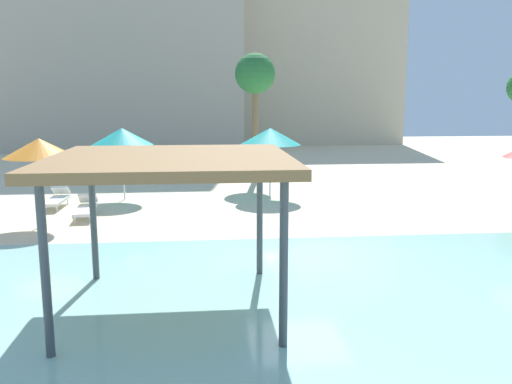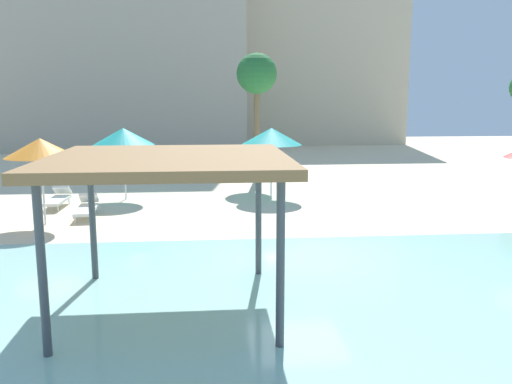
{
  "view_description": "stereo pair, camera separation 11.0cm",
  "coord_description": "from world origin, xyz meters",
  "px_view_note": "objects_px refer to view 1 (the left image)",
  "views": [
    {
      "loc": [
        -2.38,
        -13.17,
        4.01
      ],
      "look_at": [
        -0.89,
        2.0,
        1.3
      ],
      "focal_mm": 37.68,
      "sensor_mm": 36.0,
      "label": 1
    },
    {
      "loc": [
        -2.27,
        -13.18,
        4.01
      ],
      "look_at": [
        -0.89,
        2.0,
        1.3
      ],
      "focal_mm": 37.68,
      "sensor_mm": 36.0,
      "label": 2
    }
  ],
  "objects_px": {
    "beach_umbrella_orange_0": "(39,148)",
    "lounge_chair_1": "(57,198)",
    "beach_umbrella_teal_2": "(122,137)",
    "lounge_chair_0": "(86,207)",
    "beach_umbrella_teal_3": "(270,136)",
    "shade_pavilion": "(171,165)",
    "palm_tree_1": "(255,77)"
  },
  "relations": [
    {
      "from": "beach_umbrella_orange_0",
      "to": "lounge_chair_1",
      "type": "height_order",
      "value": "beach_umbrella_orange_0"
    },
    {
      "from": "beach_umbrella_teal_2",
      "to": "lounge_chair_1",
      "type": "height_order",
      "value": "beach_umbrella_teal_2"
    },
    {
      "from": "lounge_chair_0",
      "to": "beach_umbrella_orange_0",
      "type": "bearing_deg",
      "value": -50.22
    },
    {
      "from": "beach_umbrella_teal_3",
      "to": "shade_pavilion",
      "type": "bearing_deg",
      "value": -105.92
    },
    {
      "from": "beach_umbrella_teal_3",
      "to": "lounge_chair_0",
      "type": "xyz_separation_m",
      "value": [
        -6.64,
        -2.98,
        -2.13
      ]
    },
    {
      "from": "beach_umbrella_teal_2",
      "to": "beach_umbrella_teal_3",
      "type": "xyz_separation_m",
      "value": [
        5.8,
        -0.14,
        -0.02
      ]
    },
    {
      "from": "palm_tree_1",
      "to": "beach_umbrella_teal_2",
      "type": "bearing_deg",
      "value": -143.33
    },
    {
      "from": "shade_pavilion",
      "to": "lounge_chair_1",
      "type": "bearing_deg",
      "value": 115.37
    },
    {
      "from": "beach_umbrella_teal_2",
      "to": "lounge_chair_1",
      "type": "distance_m",
      "value": 3.4
    },
    {
      "from": "beach_umbrella_teal_2",
      "to": "lounge_chair_0",
      "type": "bearing_deg",
      "value": -105.06
    },
    {
      "from": "shade_pavilion",
      "to": "beach_umbrella_orange_0",
      "type": "distance_m",
      "value": 8.61
    },
    {
      "from": "beach_umbrella_teal_2",
      "to": "beach_umbrella_teal_3",
      "type": "height_order",
      "value": "beach_umbrella_teal_2"
    },
    {
      "from": "shade_pavilion",
      "to": "palm_tree_1",
      "type": "relative_size",
      "value": 0.72
    },
    {
      "from": "beach_umbrella_orange_0",
      "to": "palm_tree_1",
      "type": "bearing_deg",
      "value": 47.92
    },
    {
      "from": "lounge_chair_0",
      "to": "lounge_chair_1",
      "type": "relative_size",
      "value": 1.01
    },
    {
      "from": "beach_umbrella_orange_0",
      "to": "lounge_chair_1",
      "type": "bearing_deg",
      "value": 96.84
    },
    {
      "from": "shade_pavilion",
      "to": "palm_tree_1",
      "type": "xyz_separation_m",
      "value": [
        3.05,
        15.68,
        2.17
      ]
    },
    {
      "from": "beach_umbrella_orange_0",
      "to": "lounge_chair_0",
      "type": "distance_m",
      "value": 2.59
    },
    {
      "from": "beach_umbrella_teal_3",
      "to": "beach_umbrella_teal_2",
      "type": "bearing_deg",
      "value": 178.61
    },
    {
      "from": "shade_pavilion",
      "to": "lounge_chair_0",
      "type": "height_order",
      "value": "shade_pavilion"
    },
    {
      "from": "beach_umbrella_teal_3",
      "to": "beach_umbrella_orange_0",
      "type": "bearing_deg",
      "value": -152.48
    },
    {
      "from": "beach_umbrella_teal_2",
      "to": "lounge_chair_1",
      "type": "xyz_separation_m",
      "value": [
        -2.26,
        -1.34,
        -2.15
      ]
    },
    {
      "from": "shade_pavilion",
      "to": "beach_umbrella_teal_2",
      "type": "xyz_separation_m",
      "value": [
        -2.56,
        11.51,
        -0.29
      ]
    },
    {
      "from": "lounge_chair_0",
      "to": "palm_tree_1",
      "type": "xyz_separation_m",
      "value": [
        6.45,
        7.3,
        4.61
      ]
    },
    {
      "from": "shade_pavilion",
      "to": "lounge_chair_0",
      "type": "xyz_separation_m",
      "value": [
        -3.4,
        8.38,
        -2.44
      ]
    },
    {
      "from": "beach_umbrella_teal_2",
      "to": "beach_umbrella_teal_3",
      "type": "distance_m",
      "value": 5.8
    },
    {
      "from": "beach_umbrella_teal_2",
      "to": "palm_tree_1",
      "type": "bearing_deg",
      "value": 36.67
    },
    {
      "from": "lounge_chair_0",
      "to": "lounge_chair_1",
      "type": "bearing_deg",
      "value": -145.58
    },
    {
      "from": "beach_umbrella_teal_2",
      "to": "lounge_chair_0",
      "type": "xyz_separation_m",
      "value": [
        -0.84,
        -3.12,
        -2.15
      ]
    },
    {
      "from": "lounge_chair_0",
      "to": "palm_tree_1",
      "type": "distance_m",
      "value": 10.78
    },
    {
      "from": "lounge_chair_0",
      "to": "palm_tree_1",
      "type": "height_order",
      "value": "palm_tree_1"
    },
    {
      "from": "beach_umbrella_orange_0",
      "to": "beach_umbrella_teal_2",
      "type": "distance_m",
      "value": 4.58
    }
  ]
}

